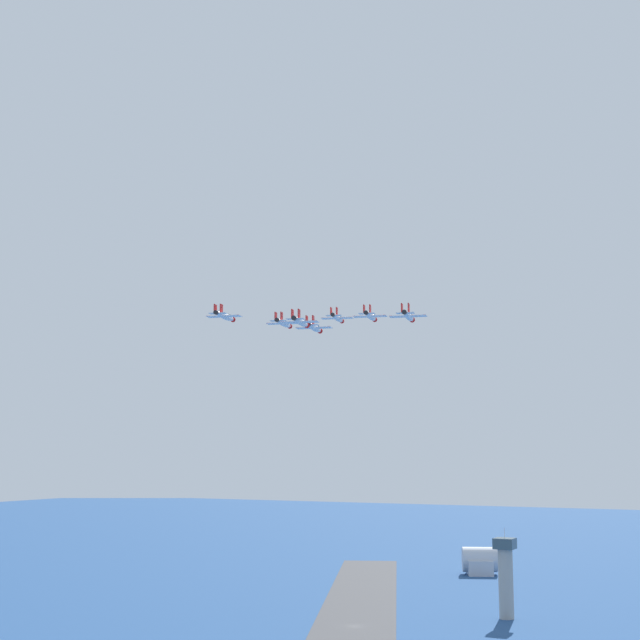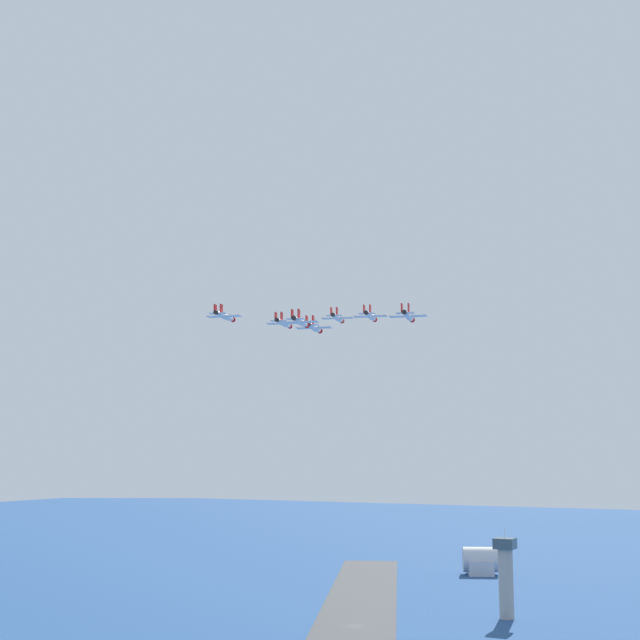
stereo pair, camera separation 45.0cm
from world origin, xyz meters
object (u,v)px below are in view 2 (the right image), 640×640
at_px(jet_left_wingman, 284,323).
at_px(jet_right_wingman, 371,316).
at_px(jet_left_outer, 225,316).
at_px(jet_lead, 338,318).
at_px(jet_right_outer, 408,316).
at_px(control_tower, 506,575).
at_px(jet_slot_rear, 315,328).
at_px(jet_trailing, 301,322).
at_px(hangar, 480,562).

height_order(jet_left_wingman, jet_right_wingman, jet_right_wingman).
bearing_deg(jet_left_outer, jet_left_wingman, -39.50).
relative_size(jet_lead, jet_right_outer, 0.97).
height_order(control_tower, jet_left_outer, jet_left_outer).
bearing_deg(jet_lead, jet_right_wingman, -139.88).
distance_m(control_tower, jet_lead, 94.92).
bearing_deg(jet_right_wingman, jet_left_outer, 111.98).
xyz_separation_m(jet_right_outer, jet_slot_rear, (6.44, -26.67, -2.44)).
relative_size(jet_right_wingman, jet_right_outer, 0.97).
relative_size(jet_right_wingman, jet_trailing, 1.01).
relative_size(hangar, jet_lead, 0.99).
bearing_deg(jet_left_outer, control_tower, -66.39).
height_order(jet_slot_rear, jet_trailing, jet_slot_rear).
xyz_separation_m(jet_lead, jet_left_outer, (37.83, -19.09, -3.19)).
height_order(control_tower, jet_trailing, jet_trailing).
height_order(hangar, jet_right_wingman, jet_right_wingman).
bearing_deg(jet_right_outer, jet_trailing, 121.37).
bearing_deg(jet_slot_rear, hangar, -16.23).
xyz_separation_m(jet_left_outer, jet_trailing, (9.25, 30.46, -4.88)).
relative_size(control_tower, jet_right_outer, 1.53).
relative_size(jet_left_wingman, jet_left_outer, 0.99).
xyz_separation_m(hangar, jet_lead, (106.58, -13.17, 87.83)).
distance_m(control_tower, jet_right_wingman, 87.86).
height_order(hangar, jet_left_wingman, jet_left_wingman).
distance_m(jet_right_wingman, jet_trailing, 35.56).
height_order(jet_left_outer, jet_trailing, jet_left_outer).
bearing_deg(jet_trailing, control_tower, -46.42).
bearing_deg(control_tower, jet_left_outer, -53.68).
xyz_separation_m(jet_left_wingman, jet_right_wingman, (-6.44, 26.67, 1.27)).
distance_m(hangar, jet_left_outer, 170.47).
height_order(jet_lead, jet_right_outer, jet_lead).
distance_m(jet_left_wingman, jet_right_outer, 44.24).
bearing_deg(jet_right_wingman, jet_right_outer, -139.07).
bearing_deg(jet_right_wingman, hangar, -11.11).
bearing_deg(jet_right_outer, jet_right_wingman, 41.27).
distance_m(hangar, jet_left_wingman, 152.89).
distance_m(control_tower, jet_left_outer, 114.77).
xyz_separation_m(control_tower, jet_trailing, (59.86, -38.38, 71.75)).
height_order(jet_lead, jet_left_outer, jet_lead).
relative_size(jet_left_wingman, jet_slot_rear, 0.99).
height_order(jet_lead, jet_trailing, jet_lead).
bearing_deg(jet_right_outer, jet_left_wingman, 69.49).
height_order(hangar, jet_right_outer, jet_right_outer).
bearing_deg(jet_right_wingman, jet_slot_rear, 140.20).
relative_size(jet_left_wingman, jet_right_wingman, 1.01).
bearing_deg(jet_left_wingman, jet_slot_rear, -139.09).
height_order(hangar, jet_lead, jet_lead).
distance_m(jet_lead, jet_left_outer, 42.49).
bearing_deg(control_tower, jet_slot_rear, -43.67).
xyz_separation_m(hangar, jet_right_wingman, (119.05, 3.96, 85.59)).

